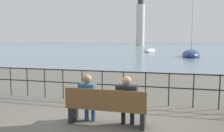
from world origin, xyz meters
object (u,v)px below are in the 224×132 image
at_px(seated_person_right, 127,99).
at_px(sailboat_1, 150,51).
at_px(harbor_lighthouse, 140,23).
at_px(park_bench, 106,108).
at_px(sailboat_0, 191,54).
at_px(seated_person_left, 88,96).

distance_m(seated_person_right, sailboat_1, 41.38).
bearing_deg(harbor_lighthouse, seated_person_right, -82.86).
height_order(park_bench, seated_person_right, seated_person_right).
relative_size(park_bench, harbor_lighthouse, 0.07).
relative_size(sailboat_0, harbor_lighthouse, 0.36).
bearing_deg(harbor_lighthouse, park_bench, -83.09).
xyz_separation_m(seated_person_left, harbor_lighthouse, (-14.06, 120.03, 12.32)).
bearing_deg(seated_person_right, harbor_lighthouse, 97.14).
bearing_deg(park_bench, seated_person_left, 170.70).
relative_size(seated_person_right, sailboat_0, 0.12).
relative_size(park_bench, sailboat_0, 0.19).
distance_m(seated_person_left, sailboat_1, 41.32).
bearing_deg(park_bench, sailboat_0, 80.75).
xyz_separation_m(seated_person_right, sailboat_0, (3.93, 27.00, -0.35)).
xyz_separation_m(seated_person_right, sailboat_1, (-2.87, 41.28, -0.43)).
height_order(park_bench, sailboat_1, sailboat_1).
bearing_deg(seated_person_right, sailboat_0, 81.73).
bearing_deg(sailboat_0, sailboat_1, 119.38).
distance_m(seated_person_right, sailboat_0, 27.29).
relative_size(sailboat_1, harbor_lighthouse, 0.29).
height_order(seated_person_left, harbor_lighthouse, harbor_lighthouse).
xyz_separation_m(park_bench, harbor_lighthouse, (-14.55, 120.11, 12.56)).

